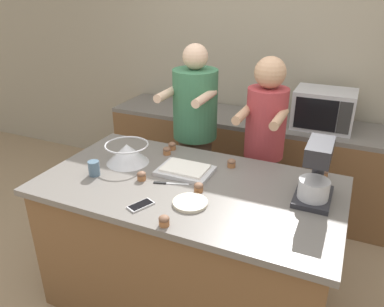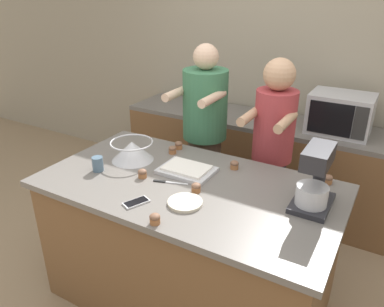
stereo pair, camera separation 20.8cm
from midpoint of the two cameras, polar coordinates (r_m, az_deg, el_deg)
name	(u,v)px [view 2 (the right image)]	position (r m, az deg, el deg)	size (l,w,h in m)	color
ground_plane	(189,296)	(2.87, 1.68, -20.89)	(16.00, 16.00, 0.00)	#937A5B
back_wall	(285,63)	(3.78, 15.58, 13.14)	(10.00, 0.06, 2.70)	gray
island_counter	(188,243)	(2.56, 1.81, -13.60)	(1.84, 1.00, 0.92)	brown
back_counter	(265,163)	(3.74, 12.57, -1.42)	(2.80, 0.60, 0.88)	brown
person_left	(204,142)	(3.07, 3.84, 1.79)	(0.36, 0.52, 1.64)	brown
person_right	(271,157)	(2.89, 14.01, -0.55)	(0.32, 0.49, 1.59)	#232328
stand_mixer	(315,181)	(2.14, 20.91, -3.97)	(0.20, 0.30, 0.35)	#232328
mixing_bowl	(132,150)	(2.59, -6.86, 0.48)	(0.30, 0.30, 0.14)	#BCBCC1
baking_tray	(187,170)	(2.42, 1.65, -2.54)	(0.35, 0.25, 0.04)	#BCBCC1
microwave_oven	(340,113)	(3.41, 23.32, 5.59)	(0.50, 0.37, 0.34)	#B7B7BC
cell_phone	(136,202)	(2.11, -5.71, -7.49)	(0.12, 0.16, 0.01)	silver
drinking_glass	(98,164)	(2.48, -11.88, -1.62)	(0.07, 0.07, 0.10)	slate
small_plate	(185,202)	(2.09, 1.79, -7.55)	(0.20, 0.20, 0.02)	beige
knife	(168,182)	(2.30, -1.07, -4.46)	(0.21, 0.08, 0.01)	#BCBCC1
cupcake_0	(328,179)	(2.47, 22.31, -3.70)	(0.06, 0.06, 0.06)	#9E6038
cupcake_1	(172,150)	(2.68, -0.79, 0.54)	(0.06, 0.06, 0.06)	#9E6038
cupcake_2	(179,145)	(2.76, 0.10, 1.25)	(0.06, 0.06, 0.06)	#9E6038
cupcake_3	(196,187)	(2.20, 3.34, -5.26)	(0.06, 0.06, 0.06)	#9E6038
cupcake_4	(155,219)	(1.93, -2.58, -9.98)	(0.06, 0.06, 0.06)	#9E6038
cupcake_5	(142,173)	(2.36, -5.10, -3.09)	(0.06, 0.06, 0.06)	#9E6038
cupcake_6	(234,165)	(2.49, 8.86, -1.76)	(0.06, 0.06, 0.06)	#9E6038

